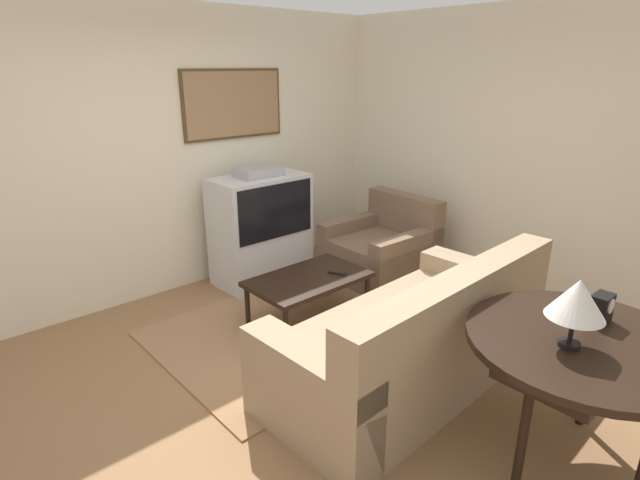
# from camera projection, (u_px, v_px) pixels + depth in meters

# --- Properties ---
(ground_plane) EXTENTS (12.00, 12.00, 0.00)m
(ground_plane) POSITION_uv_depth(u_px,v_px,m) (308.00, 380.00, 3.60)
(ground_plane) COLOR #8E6642
(wall_back) EXTENTS (12.00, 0.10, 2.70)m
(wall_back) POSITION_uv_depth(u_px,v_px,m) (160.00, 155.00, 4.66)
(wall_back) COLOR beige
(wall_back) RESTS_ON ground_plane
(wall_right) EXTENTS (0.06, 12.00, 2.70)m
(wall_right) POSITION_uv_depth(u_px,v_px,m) (514.00, 153.00, 4.81)
(wall_right) COLOR beige
(wall_right) RESTS_ON ground_plane
(area_rug) EXTENTS (2.40, 1.73, 0.01)m
(area_rug) POSITION_uv_depth(u_px,v_px,m) (303.00, 324.00, 4.36)
(area_rug) COLOR #99704C
(area_rug) RESTS_ON ground_plane
(tv) EXTENTS (0.97, 0.55, 1.20)m
(tv) POSITION_uv_depth(u_px,v_px,m) (261.00, 228.00, 5.12)
(tv) COLOR silver
(tv) RESTS_ON ground_plane
(couch) EXTENTS (2.16, 1.05, 0.93)m
(couch) POSITION_uv_depth(u_px,v_px,m) (413.00, 342.00, 3.47)
(couch) COLOR #9E8466
(couch) RESTS_ON ground_plane
(armchair) EXTENTS (0.98, 0.97, 0.85)m
(armchair) POSITION_uv_depth(u_px,v_px,m) (381.00, 251.00, 5.29)
(armchair) COLOR brown
(armchair) RESTS_ON ground_plane
(coffee_table) EXTENTS (1.02, 0.63, 0.43)m
(coffee_table) POSITION_uv_depth(u_px,v_px,m) (308.00, 281.00, 4.30)
(coffee_table) COLOR black
(coffee_table) RESTS_ON ground_plane
(console_table) EXTENTS (1.19, 1.19, 0.80)m
(console_table) POSITION_uv_depth(u_px,v_px,m) (583.00, 350.00, 2.62)
(console_table) COLOR black
(console_table) RESTS_ON ground_plane
(table_lamp) EXTENTS (0.28, 0.28, 0.37)m
(table_lamp) POSITION_uv_depth(u_px,v_px,m) (577.00, 299.00, 2.45)
(table_lamp) COLOR black
(table_lamp) RESTS_ON console_table
(mantel_clock) EXTENTS (0.14, 0.10, 0.16)m
(mantel_clock) POSITION_uv_depth(u_px,v_px,m) (601.00, 308.00, 2.75)
(mantel_clock) COLOR black
(mantel_clock) RESTS_ON console_table
(remote) EXTENTS (0.11, 0.16, 0.02)m
(remote) POSITION_uv_depth(u_px,v_px,m) (337.00, 273.00, 4.34)
(remote) COLOR black
(remote) RESTS_ON coffee_table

